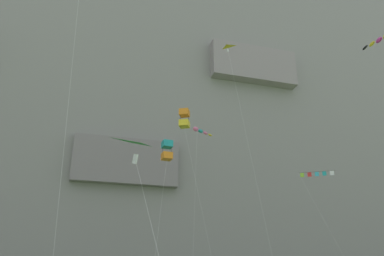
{
  "coord_description": "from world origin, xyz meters",
  "views": [
    {
      "loc": [
        -5.48,
        -5.86,
        2.78
      ],
      "look_at": [
        2.14,
        20.43,
        13.95
      ],
      "focal_mm": 35.98,
      "sensor_mm": 36.0,
      "label": 1
    }
  ],
  "objects_px": {
    "kite_windsock_upper_left": "(200,131)",
    "kite_windsock_far_right": "(380,41)",
    "kite_box_mid_left": "(167,150)",
    "kite_banner_mid_right": "(318,178)",
    "kite_box_mid_center": "(184,119)",
    "kite_delta_far_left": "(141,156)",
    "kite_delta_near_cliff": "(229,60)"
  },
  "relations": [
    {
      "from": "kite_box_mid_left",
      "to": "kite_box_mid_center",
      "type": "xyz_separation_m",
      "value": [
        1.85,
        -0.04,
        3.87
      ]
    },
    {
      "from": "kite_delta_far_left",
      "to": "kite_box_mid_center",
      "type": "xyz_separation_m",
      "value": [
        7.31,
        18.82,
        10.88
      ]
    },
    {
      "from": "kite_box_mid_left",
      "to": "kite_delta_far_left",
      "type": "bearing_deg",
      "value": -106.14
    },
    {
      "from": "kite_delta_near_cliff",
      "to": "kite_banner_mid_right",
      "type": "bearing_deg",
      "value": 32.31
    },
    {
      "from": "kite_box_mid_left",
      "to": "kite_box_mid_center",
      "type": "distance_m",
      "value": 4.29
    },
    {
      "from": "kite_delta_far_left",
      "to": "kite_box_mid_left",
      "type": "relative_size",
      "value": 0.54
    },
    {
      "from": "kite_windsock_upper_left",
      "to": "kite_box_mid_center",
      "type": "xyz_separation_m",
      "value": [
        -4.34,
        -8.06,
        -2.05
      ]
    },
    {
      "from": "kite_box_mid_left",
      "to": "kite_box_mid_center",
      "type": "relative_size",
      "value": 0.81
    },
    {
      "from": "kite_banner_mid_right",
      "to": "kite_delta_near_cliff",
      "type": "bearing_deg",
      "value": -147.69
    },
    {
      "from": "kite_banner_mid_right",
      "to": "kite_delta_far_left",
      "type": "bearing_deg",
      "value": -139.08
    },
    {
      "from": "kite_box_mid_left",
      "to": "kite_windsock_upper_left",
      "type": "bearing_deg",
      "value": 52.31
    },
    {
      "from": "kite_banner_mid_right",
      "to": "kite_windsock_far_right",
      "type": "bearing_deg",
      "value": -92.47
    },
    {
      "from": "kite_windsock_far_right",
      "to": "kite_banner_mid_right",
      "type": "bearing_deg",
      "value": 87.53
    },
    {
      "from": "kite_delta_far_left",
      "to": "kite_windsock_far_right",
      "type": "distance_m",
      "value": 31.63
    },
    {
      "from": "kite_delta_far_left",
      "to": "kite_windsock_far_right",
      "type": "bearing_deg",
      "value": 17.42
    },
    {
      "from": "kite_delta_far_left",
      "to": "kite_windsock_far_right",
      "type": "height_order",
      "value": "kite_windsock_far_right"
    },
    {
      "from": "kite_windsock_upper_left",
      "to": "kite_box_mid_left",
      "type": "bearing_deg",
      "value": -127.69
    },
    {
      "from": "kite_banner_mid_right",
      "to": "kite_delta_near_cliff",
      "type": "distance_m",
      "value": 20.37
    },
    {
      "from": "kite_box_mid_center",
      "to": "kite_banner_mid_right",
      "type": "bearing_deg",
      "value": 11.03
    },
    {
      "from": "kite_delta_far_left",
      "to": "kite_windsock_far_right",
      "type": "xyz_separation_m",
      "value": [
        25.27,
        7.93,
        17.29
      ]
    },
    {
      "from": "kite_delta_far_left",
      "to": "kite_box_mid_center",
      "type": "relative_size",
      "value": 0.44
    },
    {
      "from": "kite_delta_near_cliff",
      "to": "kite_box_mid_center",
      "type": "bearing_deg",
      "value": 116.18
    },
    {
      "from": "kite_delta_near_cliff",
      "to": "kite_windsock_upper_left",
      "type": "bearing_deg",
      "value": 84.82
    },
    {
      "from": "kite_banner_mid_right",
      "to": "kite_windsock_upper_left",
      "type": "bearing_deg",
      "value": 162.7
    },
    {
      "from": "kite_windsock_upper_left",
      "to": "kite_windsock_far_right",
      "type": "relative_size",
      "value": 0.83
    },
    {
      "from": "kite_box_mid_center",
      "to": "kite_delta_far_left",
      "type": "bearing_deg",
      "value": -111.23
    },
    {
      "from": "kite_banner_mid_right",
      "to": "kite_box_mid_left",
      "type": "bearing_deg",
      "value": -170.06
    },
    {
      "from": "kite_banner_mid_right",
      "to": "kite_delta_near_cliff",
      "type": "relative_size",
      "value": 0.63
    },
    {
      "from": "kite_box_mid_left",
      "to": "kite_box_mid_center",
      "type": "bearing_deg",
      "value": -1.3
    },
    {
      "from": "kite_windsock_upper_left",
      "to": "kite_delta_near_cliff",
      "type": "relative_size",
      "value": 0.86
    },
    {
      "from": "kite_box_mid_left",
      "to": "kite_delta_near_cliff",
      "type": "bearing_deg",
      "value": -51.88
    },
    {
      "from": "kite_banner_mid_right",
      "to": "kite_box_mid_left",
      "type": "distance_m",
      "value": 20.75
    }
  ]
}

